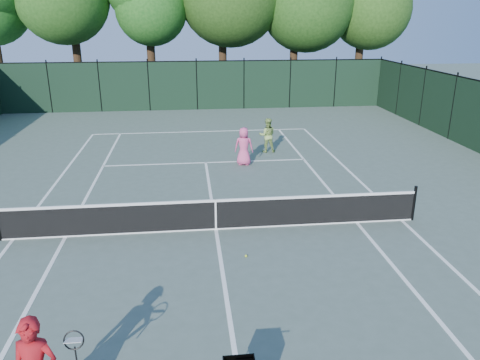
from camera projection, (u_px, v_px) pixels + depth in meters
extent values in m
plane|color=#4D5E53|center=(216.00, 229.00, 13.19)|extent=(90.00, 90.00, 0.00)
cube|color=white|center=(13.00, 239.00, 12.60)|extent=(0.10, 23.77, 0.01)
cube|color=white|center=(402.00, 220.00, 13.78)|extent=(0.10, 23.77, 0.01)
cube|color=white|center=(66.00, 237.00, 12.75)|extent=(0.10, 23.77, 0.01)
cube|color=white|center=(357.00, 222.00, 13.63)|extent=(0.10, 23.77, 0.01)
cube|color=white|center=(201.00, 132.00, 24.33)|extent=(10.97, 0.10, 0.01)
cube|color=white|center=(206.00, 163.00, 19.19)|extent=(8.23, 0.10, 0.01)
cube|color=white|center=(216.00, 229.00, 13.19)|extent=(0.10, 12.80, 0.01)
cube|color=black|center=(216.00, 215.00, 13.04)|extent=(11.60, 0.03, 0.85)
cube|color=white|center=(215.00, 201.00, 12.90)|extent=(11.60, 0.05, 0.07)
cube|color=white|center=(216.00, 229.00, 13.18)|extent=(11.60, 0.05, 0.04)
cube|color=white|center=(216.00, 215.00, 13.04)|extent=(0.05, 0.04, 0.91)
cylinder|color=black|center=(414.00, 203.00, 13.64)|extent=(0.09, 0.09, 1.06)
cube|color=black|center=(197.00, 86.00, 29.56)|extent=(24.00, 0.05, 3.00)
cylinder|color=black|center=(0.00, 70.00, 31.19)|extent=(0.56, 0.56, 4.50)
cylinder|color=black|center=(78.00, 66.00, 32.15)|extent=(0.56, 0.56, 4.80)
cylinder|color=black|center=(152.00, 70.00, 32.58)|extent=(0.56, 0.56, 4.30)
cylinder|color=black|center=(223.00, 63.00, 33.47)|extent=(0.56, 0.56, 5.00)
cylinder|color=black|center=(293.00, 66.00, 33.42)|extent=(0.56, 0.56, 4.60)
cylinder|color=black|center=(358.00, 66.00, 34.46)|extent=(0.56, 0.56, 4.40)
cylinder|color=black|center=(76.00, 355.00, 6.92)|extent=(0.03, 0.03, 0.30)
torus|color=black|center=(74.00, 340.00, 6.83)|extent=(0.30, 0.10, 0.30)
imported|color=#DE4E88|center=(244.00, 146.00, 18.69)|extent=(0.83, 0.63, 1.53)
imported|color=#91B259|center=(267.00, 135.00, 20.46)|extent=(0.78, 0.64, 1.51)
sphere|color=#B1CC29|center=(246.00, 256.00, 11.67)|extent=(0.07, 0.07, 0.07)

